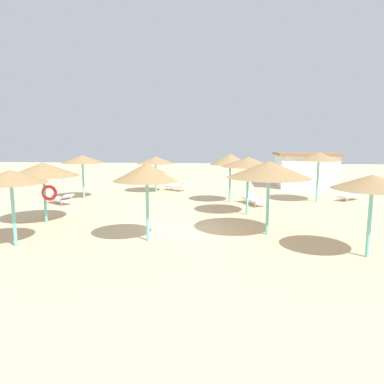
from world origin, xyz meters
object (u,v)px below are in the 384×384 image
(parasol_0, at_px, (230,159))
(lounger_0, at_px, (253,199))
(bench_0, at_px, (286,183))
(beach_cabana, at_px, (305,170))
(parasol_8, at_px, (43,170))
(parasol_3, at_px, (156,160))
(parasol_2, at_px, (319,157))
(parasol_9, at_px, (269,170))
(parasol_5, at_px, (11,177))
(parasol_1, at_px, (82,159))
(parasol_7, at_px, (248,162))
(lounger_1, at_px, (60,199))
(parasol_4, at_px, (147,172))
(parasol_6, at_px, (372,182))
(lounger_2, at_px, (351,195))
(lounger_3, at_px, (177,186))

(parasol_0, height_order, lounger_0, parasol_0)
(bench_0, distance_m, beach_cabana, 1.97)
(parasol_0, height_order, parasol_8, parasol_0)
(parasol_3, bearing_deg, parasol_2, -16.05)
(parasol_9, bearing_deg, parasol_5, -165.86)
(parasol_1, xyz_separation_m, parasol_7, (9.84, -3.84, 0.13))
(parasol_2, bearing_deg, parasol_5, -142.55)
(parasol_7, xyz_separation_m, lounger_1, (-10.44, 1.87, -2.28))
(parasol_2, xyz_separation_m, parasol_4, (-8.33, -8.74, -0.15))
(parasol_0, bearing_deg, bench_0, 55.67)
(parasol_6, bearing_deg, parasol_1, 143.19)
(parasol_0, bearing_deg, parasol_5, -129.58)
(lounger_0, height_order, lounger_1, lounger_0)
(lounger_0, distance_m, lounger_2, 6.40)
(parasol_1, height_order, parasol_5, parasol_1)
(parasol_3, xyz_separation_m, bench_0, (9.45, 2.93, -1.90))
(parasol_2, bearing_deg, parasol_0, -173.75)
(parasol_3, height_order, parasol_6, parasol_6)
(lounger_1, xyz_separation_m, beach_cabana, (15.61, 8.57, 1.04))
(parasol_1, distance_m, parasol_2, 14.23)
(parasol_2, distance_m, lounger_1, 15.14)
(parasol_2, height_order, parasol_6, parasol_2)
(parasol_3, relative_size, parasol_9, 0.82)
(parasol_9, bearing_deg, bench_0, 76.97)
(parasol_9, xyz_separation_m, lounger_1, (-10.95, 5.51, -2.24))
(lounger_1, bearing_deg, lounger_0, 4.19)
(parasol_6, bearing_deg, parasol_8, 163.78)
(parasol_1, distance_m, lounger_1, 2.97)
(lounger_2, relative_size, beach_cabana, 0.41)
(lounger_1, bearing_deg, parasol_0, 8.67)
(parasol_0, bearing_deg, lounger_0, -27.13)
(parasol_3, relative_size, lounger_0, 1.32)
(lounger_3, bearing_deg, parasol_5, -106.27)
(parasol_4, height_order, lounger_0, parasol_4)
(parasol_4, bearing_deg, bench_0, 62.64)
(parasol_0, distance_m, parasol_3, 6.16)
(parasol_4, distance_m, parasol_5, 4.58)
(parasol_7, bearing_deg, parasol_0, 103.07)
(lounger_1, bearing_deg, parasol_5, -75.31)
(parasol_5, xyz_separation_m, parasol_8, (-0.68, 3.47, -0.06))
(parasol_8, relative_size, beach_cabana, 0.68)
(parasol_0, xyz_separation_m, parasol_1, (-9.07, 0.49, -0.07))
(parasol_6, height_order, parasol_9, parasol_9)
(parasol_4, height_order, parasol_7, same)
(parasol_0, xyz_separation_m, parasol_9, (1.29, -6.98, 0.03))
(parasol_4, bearing_deg, parasol_7, 50.80)
(lounger_3, bearing_deg, parasol_9, -66.18)
(parasol_4, bearing_deg, parasol_1, 124.22)
(parasol_1, height_order, parasol_2, parasol_2)
(beach_cabana, bearing_deg, lounger_3, -163.72)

